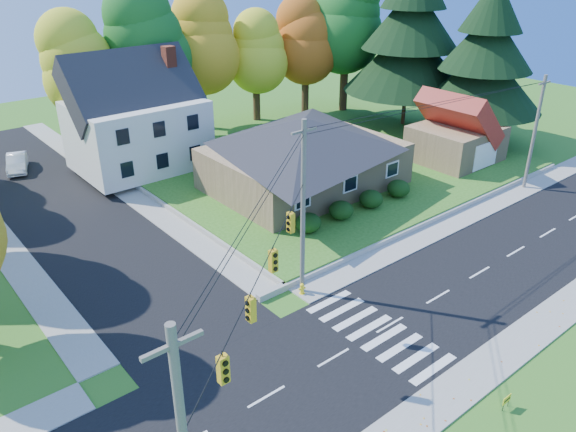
% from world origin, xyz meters
% --- Properties ---
extents(ground, '(120.00, 120.00, 0.00)m').
position_xyz_m(ground, '(0.00, 0.00, 0.00)').
color(ground, '#3D7923').
extents(road_main, '(90.00, 8.00, 0.02)m').
position_xyz_m(road_main, '(0.00, 0.00, 0.01)').
color(road_main, black).
rests_on(road_main, ground).
extents(road_cross, '(8.00, 44.00, 0.02)m').
position_xyz_m(road_cross, '(-8.00, 26.00, 0.01)').
color(road_cross, black).
rests_on(road_cross, ground).
extents(sidewalk_north, '(90.00, 2.00, 0.08)m').
position_xyz_m(sidewalk_north, '(0.00, 5.00, 0.04)').
color(sidewalk_north, '#9C9A90').
rests_on(sidewalk_north, ground).
extents(sidewalk_south, '(90.00, 2.00, 0.08)m').
position_xyz_m(sidewalk_south, '(0.00, -5.00, 0.04)').
color(sidewalk_south, '#9C9A90').
rests_on(sidewalk_south, ground).
extents(lawn, '(30.00, 30.00, 0.50)m').
position_xyz_m(lawn, '(13.00, 21.00, 0.25)').
color(lawn, '#3D7923').
rests_on(lawn, ground).
extents(ranch_house, '(14.60, 10.60, 5.40)m').
position_xyz_m(ranch_house, '(8.00, 16.00, 3.27)').
color(ranch_house, tan).
rests_on(ranch_house, lawn).
extents(colonial_house, '(10.40, 8.40, 9.60)m').
position_xyz_m(colonial_house, '(0.04, 28.00, 4.58)').
color(colonial_house, silver).
rests_on(colonial_house, lawn).
extents(garage, '(7.30, 6.30, 4.60)m').
position_xyz_m(garage, '(22.00, 11.99, 2.84)').
color(garage, tan).
rests_on(garage, lawn).
extents(hedge_row, '(10.70, 1.70, 1.27)m').
position_xyz_m(hedge_row, '(7.50, 9.80, 1.14)').
color(hedge_row, '#163A10').
rests_on(hedge_row, lawn).
extents(traffic_infrastructure, '(38.10, 10.66, 10.00)m').
position_xyz_m(traffic_infrastructure, '(-0.15, 1.35, 5.15)').
color(traffic_infrastructure, '#666059').
rests_on(traffic_infrastructure, ground).
extents(tree_lot_0, '(6.72, 6.72, 12.51)m').
position_xyz_m(tree_lot_0, '(-2.00, 34.00, 8.31)').
color(tree_lot_0, '#3F2A19').
rests_on(tree_lot_0, lawn).
extents(tree_lot_1, '(7.84, 7.84, 14.60)m').
position_xyz_m(tree_lot_1, '(4.00, 33.00, 9.61)').
color(tree_lot_1, '#3F2A19').
rests_on(tree_lot_1, lawn).
extents(tree_lot_2, '(7.28, 7.28, 13.56)m').
position_xyz_m(tree_lot_2, '(10.00, 34.00, 8.96)').
color(tree_lot_2, '#3F2A19').
rests_on(tree_lot_2, lawn).
extents(tree_lot_3, '(6.16, 6.16, 11.47)m').
position_xyz_m(tree_lot_3, '(16.00, 33.00, 7.65)').
color(tree_lot_3, '#3F2A19').
rests_on(tree_lot_3, lawn).
extents(tree_lot_4, '(6.72, 6.72, 12.51)m').
position_xyz_m(tree_lot_4, '(22.00, 32.00, 8.31)').
color(tree_lot_4, '#3F2A19').
rests_on(tree_lot_4, lawn).
extents(tree_lot_5, '(8.40, 8.40, 15.64)m').
position_xyz_m(tree_lot_5, '(26.00, 30.00, 10.27)').
color(tree_lot_5, '#3F2A19').
rests_on(tree_lot_5, lawn).
extents(conifer_east_a, '(12.80, 12.80, 16.96)m').
position_xyz_m(conifer_east_a, '(27.00, 22.00, 9.39)').
color(conifer_east_a, '#3F2A19').
rests_on(conifer_east_a, lawn).
extents(conifer_east_b, '(11.20, 11.20, 14.84)m').
position_xyz_m(conifer_east_b, '(28.00, 14.00, 8.28)').
color(conifer_east_b, '#3F2A19').
rests_on(conifer_east_b, lawn).
extents(white_car, '(2.77, 4.57, 1.42)m').
position_xyz_m(white_car, '(-8.21, 34.90, 0.73)').
color(white_car, silver).
rests_on(white_car, road_cross).
extents(fire_hydrant, '(0.42, 0.32, 0.73)m').
position_xyz_m(fire_hydrant, '(-1.68, 4.99, 0.35)').
color(fire_hydrant, yellow).
rests_on(fire_hydrant, ground).
extents(yard_sign, '(0.55, 0.04, 0.69)m').
position_xyz_m(yard_sign, '(-0.63, -6.93, 0.49)').
color(yard_sign, black).
rests_on(yard_sign, ground).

